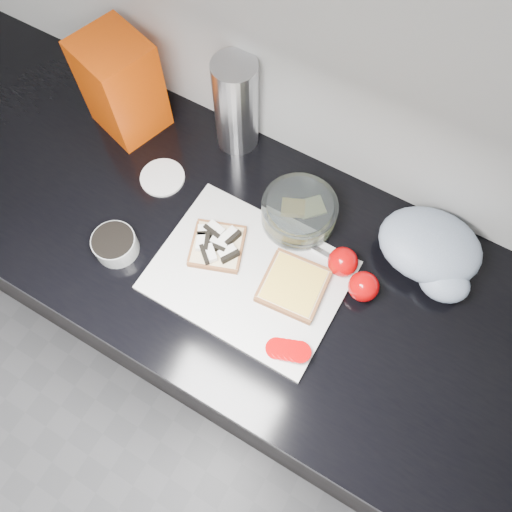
{
  "coord_description": "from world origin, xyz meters",
  "views": [
    {
      "loc": [
        0.27,
        0.81,
        1.9
      ],
      "look_at": [
        0.05,
        1.18,
        0.95
      ],
      "focal_mm": 35.0,
      "sensor_mm": 36.0,
      "label": 1
    }
  ],
  "objects": [
    {
      "name": "bread_right",
      "position": [
        0.15,
        1.18,
        0.92
      ],
      "size": [
        0.15,
        0.15,
        0.02
      ],
      "rotation": [
        0.0,
        0.0,
        0.09
      ],
      "color": "beige",
      "rests_on": "cutting_board"
    },
    {
      "name": "grocery_bag",
      "position": [
        0.36,
        1.38,
        0.95
      ],
      "size": [
        0.24,
        0.21,
        0.1
      ],
      "rotation": [
        0.0,
        0.0,
        0.11
      ],
      "color": "#A2B2C7",
      "rests_on": "countertop"
    },
    {
      "name": "steel_canister",
      "position": [
        -0.16,
        1.46,
        1.02
      ],
      "size": [
        0.1,
        0.1,
        0.24
      ],
      "primitive_type": "cylinder",
      "color": "#B7B7BC",
      "rests_on": "countertop"
    },
    {
      "name": "glass_bowl",
      "position": [
        0.08,
        1.33,
        0.93
      ],
      "size": [
        0.17,
        0.17,
        0.07
      ],
      "rotation": [
        0.0,
        0.0,
        0.42
      ],
      "color": "silver",
      "rests_on": "countertop"
    },
    {
      "name": "seed_tub",
      "position": [
        -0.24,
        1.06,
        0.93
      ],
      "size": [
        0.1,
        0.1,
        0.05
      ],
      "color": "#9BA09F",
      "rests_on": "countertop"
    },
    {
      "name": "tub_lid",
      "position": [
        -0.26,
        1.27,
        0.9
      ],
      "size": [
        0.14,
        0.14,
        0.01
      ],
      "primitive_type": "cylinder",
      "rotation": [
        0.0,
        0.0,
        0.39
      ],
      "color": "silver",
      "rests_on": "countertop"
    },
    {
      "name": "bread_left",
      "position": [
        -0.04,
        1.17,
        0.92
      ],
      "size": [
        0.15,
        0.15,
        0.04
      ],
      "rotation": [
        0.0,
        0.0,
        0.35
      ],
      "color": "beige",
      "rests_on": "cutting_board"
    },
    {
      "name": "countertop",
      "position": [
        0.0,
        1.2,
        0.88
      ],
      "size": [
        3.5,
        0.64,
        0.04
      ],
      "primitive_type": "cube",
      "color": "black",
      "rests_on": "base_cabinet"
    },
    {
      "name": "whole_tomatoes",
      "position": [
        0.24,
        1.26,
        0.93
      ],
      "size": [
        0.13,
        0.09,
        0.07
      ],
      "rotation": [
        0.0,
        0.0,
        -0.11
      ],
      "color": "#B90405",
      "rests_on": "countertop"
    },
    {
      "name": "knife",
      "position": [
        0.13,
        1.28,
        0.91
      ],
      "size": [
        0.18,
        0.02,
        0.01
      ],
      "rotation": [
        0.0,
        0.0,
        -0.05
      ],
      "color": "silver",
      "rests_on": "cutting_board"
    },
    {
      "name": "tomato_slices",
      "position": [
        0.2,
        1.05,
        0.92
      ],
      "size": [
        0.1,
        0.07,
        0.02
      ],
      "rotation": [
        0.0,
        0.0,
        -0.17
      ],
      "color": "#B90405",
      "rests_on": "cutting_board"
    },
    {
      "name": "base_cabinet",
      "position": [
        0.0,
        1.2,
        0.43
      ],
      "size": [
        3.5,
        0.6,
        0.86
      ],
      "primitive_type": "cube",
      "color": "black",
      "rests_on": "ground"
    },
    {
      "name": "bread_bag",
      "position": [
        -0.42,
        1.37,
        1.02
      ],
      "size": [
        0.19,
        0.18,
        0.24
      ],
      "primitive_type": "cube",
      "rotation": [
        0.0,
        0.0,
        -0.29
      ],
      "color": "#CD4703",
      "rests_on": "countertop"
    },
    {
      "name": "cutting_board",
      "position": [
        0.05,
        1.15,
        0.91
      ],
      "size": [
        0.4,
        0.3,
        0.01
      ],
      "primitive_type": "cube",
      "color": "silver",
      "rests_on": "countertop"
    }
  ]
}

